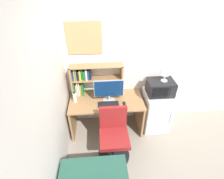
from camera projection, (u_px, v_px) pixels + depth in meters
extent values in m
cube|color=silver|center=(174.00, 60.00, 3.10)|extent=(6.40, 0.04, 2.60)
cube|color=silver|center=(37.00, 137.00, 1.62)|extent=(0.04, 4.40, 2.60)
cube|color=#997047|center=(106.00, 101.00, 3.05)|extent=(1.33, 0.67, 0.03)
cube|color=#997047|center=(73.00, 117.00, 3.20)|extent=(0.04, 0.60, 0.70)
cube|color=#997047|center=(140.00, 114.00, 3.29)|extent=(0.04, 0.60, 0.70)
cube|color=#997047|center=(72.00, 81.00, 3.01)|extent=(0.03, 0.22, 0.60)
cube|color=#997047|center=(121.00, 79.00, 3.08)|extent=(0.03, 0.22, 0.60)
cube|color=#997047|center=(96.00, 66.00, 2.88)|extent=(0.93, 0.22, 0.01)
cube|color=#997047|center=(97.00, 79.00, 3.03)|extent=(0.87, 0.22, 0.01)
cube|color=#197233|center=(75.00, 88.00, 3.11)|extent=(0.02, 0.18, 0.28)
cube|color=silver|center=(76.00, 89.00, 3.14)|extent=(0.02, 0.15, 0.23)
cube|color=silver|center=(78.00, 88.00, 3.12)|extent=(0.02, 0.17, 0.29)
cube|color=silver|center=(79.00, 88.00, 3.13)|extent=(0.02, 0.14, 0.26)
cube|color=orange|center=(81.00, 89.00, 3.14)|extent=(0.02, 0.15, 0.22)
cube|color=#197233|center=(83.00, 88.00, 3.14)|extent=(0.03, 0.16, 0.25)
cube|color=navy|center=(73.00, 75.00, 2.97)|extent=(0.02, 0.16, 0.16)
cube|color=gold|center=(74.00, 73.00, 2.95)|extent=(0.02, 0.15, 0.23)
cube|color=teal|center=(76.00, 73.00, 2.96)|extent=(0.02, 0.15, 0.21)
cube|color=black|center=(78.00, 75.00, 2.97)|extent=(0.03, 0.16, 0.17)
cube|color=gold|center=(80.00, 74.00, 2.97)|extent=(0.03, 0.16, 0.18)
cube|color=#197233|center=(82.00, 74.00, 2.97)|extent=(0.03, 0.13, 0.19)
cube|color=#197233|center=(85.00, 75.00, 2.98)|extent=(0.04, 0.16, 0.16)
cube|color=silver|center=(86.00, 74.00, 2.97)|extent=(0.03, 0.18, 0.20)
cube|color=navy|center=(88.00, 74.00, 2.98)|extent=(0.03, 0.14, 0.18)
cube|color=black|center=(90.00, 73.00, 2.98)|extent=(0.03, 0.14, 0.21)
cylinder|color=#B7B7BC|center=(109.00, 100.00, 3.02)|extent=(0.22, 0.22, 0.02)
cylinder|color=#B7B7BC|center=(109.00, 98.00, 2.99)|extent=(0.04, 0.04, 0.09)
cube|color=#B7B7BC|center=(109.00, 88.00, 2.89)|extent=(0.52, 0.01, 0.33)
cube|color=navy|center=(109.00, 89.00, 2.88)|extent=(0.50, 0.02, 0.30)
cube|color=black|center=(108.00, 104.00, 2.92)|extent=(0.36, 0.15, 0.02)
ellipsoid|color=black|center=(124.00, 103.00, 2.94)|extent=(0.05, 0.11, 0.03)
cylinder|color=silver|center=(75.00, 97.00, 2.95)|extent=(0.06, 0.06, 0.18)
cylinder|color=black|center=(74.00, 93.00, 2.90)|extent=(0.03, 0.03, 0.02)
cube|color=white|center=(156.00, 110.00, 3.29)|extent=(0.50, 0.53, 0.81)
cube|color=white|center=(160.00, 120.00, 3.07)|extent=(0.48, 0.01, 0.78)
cylinder|color=#B2B2B7|center=(170.00, 118.00, 3.05)|extent=(0.01, 0.01, 0.28)
cube|color=black|center=(160.00, 87.00, 2.99)|extent=(0.46, 0.35, 0.27)
cube|color=black|center=(160.00, 93.00, 2.84)|extent=(0.28, 0.01, 0.20)
cube|color=black|center=(173.00, 93.00, 2.86)|extent=(0.11, 0.01, 0.21)
cylinder|color=silver|center=(164.00, 81.00, 2.92)|extent=(0.11, 0.11, 0.01)
cylinder|color=silver|center=(164.00, 78.00, 2.89)|extent=(0.02, 0.02, 0.08)
cylinder|color=silver|center=(166.00, 72.00, 2.81)|extent=(0.19, 0.03, 0.19)
cylinder|color=black|center=(114.00, 155.00, 2.90)|extent=(0.53, 0.53, 0.04)
cylinder|color=black|center=(114.00, 147.00, 2.78)|extent=(0.04, 0.04, 0.43)
cube|color=maroon|center=(114.00, 138.00, 2.65)|extent=(0.46, 0.46, 0.07)
cube|color=maroon|center=(113.00, 117.00, 2.68)|extent=(0.44, 0.06, 0.42)
cube|color=tan|center=(84.00, 38.00, 2.70)|extent=(0.58, 0.02, 0.53)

